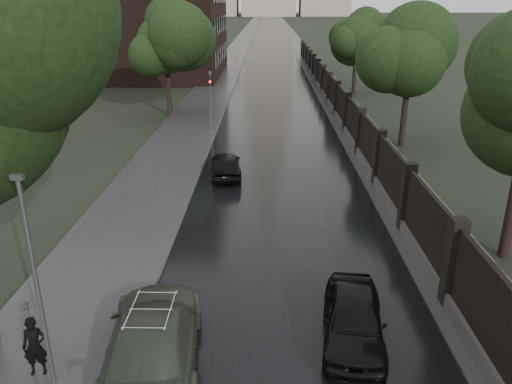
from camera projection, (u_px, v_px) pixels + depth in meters
The scene contains 13 objects.
road at pixel (269, 24), 187.14m from camera, with size 8.00×420.00×0.02m, color black.
sidewalk_left at pixel (253, 24), 187.24m from camera, with size 4.00×420.00×0.16m, color #2D2D2D.
verge_right at pixel (284, 24), 187.02m from camera, with size 3.00×420.00×0.08m, color #2D2D2D.
fence_right at pixel (333, 98), 39.23m from camera, with size 0.45×75.72×2.70m.
tree_left_far at pixel (166, 44), 36.09m from camera, with size 4.25×4.25×7.39m.
tree_right_b at pixel (410, 62), 28.41m from camera, with size 4.08×4.08×7.01m.
tree_right_c at pixel (357, 39), 45.21m from camera, with size 4.08×4.08×7.01m.
lamp_post at pixel (37, 285), 10.36m from camera, with size 0.25×0.12×5.11m.
traffic_light at pixel (211, 96), 32.36m from camera, with size 0.16×0.32×4.00m.
volga_sedan at pixel (154, 339), 11.72m from camera, with size 2.14×5.27×1.53m, color #3E4537.
hatchback_left at pixel (226, 164), 24.69m from camera, with size 1.46×3.62×1.23m, color black.
car_right_near at pixel (353, 319), 12.65m from camera, with size 1.52×3.79×1.29m, color black.
pedestrian_umbrella at pixel (29, 317), 10.97m from camera, with size 0.99×1.00×2.30m.
Camera 1 is at (-0.64, -7.38, 8.18)m, focal length 35.00 mm.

